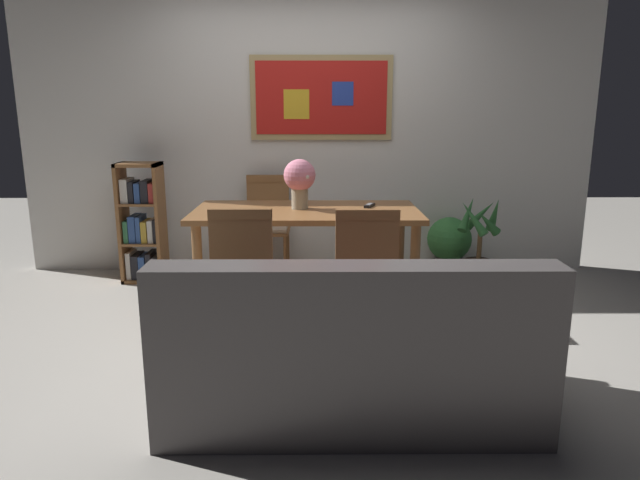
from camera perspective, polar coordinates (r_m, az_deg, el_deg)
The scene contains 12 objects.
ground_plane at distance 3.90m, azimuth -1.48°, elevation -9.32°, with size 12.00×12.00×0.00m, color #B7B2A8.
wall_back_with_painting at distance 5.23m, azimuth -1.21°, elevation 11.12°, with size 5.20×0.14×2.60m.
dining_table at distance 4.25m, azimuth -1.33°, elevation 1.89°, with size 1.69×0.87×0.75m.
dining_chair_near_left at distance 3.56m, azimuth -7.71°, elevation -2.50°, with size 0.40×0.41×0.91m.
dining_chair_far_left at distance 5.07m, azimuth -5.33°, elevation 2.24°, with size 0.40×0.41×0.91m.
dining_chair_near_right at distance 3.52m, azimuth 4.60°, elevation -2.59°, with size 0.40×0.41×0.91m.
leather_couch at distance 2.82m, azimuth 2.97°, elevation -11.56°, with size 1.80×0.84×0.84m.
bookshelf at distance 5.16m, azimuth -17.49°, elevation 1.30°, with size 0.36×0.28×1.04m.
potted_ivy at distance 5.24m, azimuth 12.94°, elevation -0.34°, with size 0.40×0.40×0.58m.
potted_palm at distance 4.92m, azimuth 15.76°, elevation -1.32°, with size 0.38×0.42×0.80m.
flower_vase at distance 4.23m, azimuth -2.06°, elevation 6.22°, with size 0.24×0.24×0.37m.
tv_remote at distance 4.36m, azimuth 5.04°, elevation 3.51°, with size 0.10×0.16×0.02m.
Camera 1 is at (0.07, -3.60, 1.49)m, focal length 31.62 mm.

